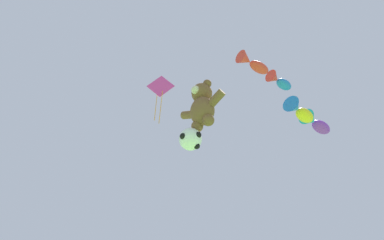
{
  "coord_description": "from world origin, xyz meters",
  "views": [
    {
      "loc": [
        7.98,
        -1.54,
        1.05
      ],
      "look_at": [
        1.05,
        5.62,
        8.62
      ],
      "focal_mm": 28.0,
      "sensor_mm": 36.0,
      "label": 1
    }
  ],
  "objects_px": {
    "fish_kite_goldfin": "(300,111)",
    "fish_kite_violet": "(316,123)",
    "fish_kite_crimson": "(252,63)",
    "diamond_kite": "(160,89)",
    "fish_kite_cobalt": "(279,81)",
    "teddy_bear_kite": "(202,105)",
    "soccer_ball_kite": "(191,139)"
  },
  "relations": [
    {
      "from": "fish_kite_cobalt",
      "to": "fish_kite_goldfin",
      "type": "relative_size",
      "value": 0.73
    },
    {
      "from": "fish_kite_crimson",
      "to": "diamond_kite",
      "type": "relative_size",
      "value": 0.51
    },
    {
      "from": "diamond_kite",
      "to": "soccer_ball_kite",
      "type": "bearing_deg",
      "value": -5.75
    },
    {
      "from": "fish_kite_cobalt",
      "to": "diamond_kite",
      "type": "height_order",
      "value": "diamond_kite"
    },
    {
      "from": "fish_kite_goldfin",
      "to": "fish_kite_violet",
      "type": "relative_size",
      "value": 0.86
    },
    {
      "from": "fish_kite_violet",
      "to": "diamond_kite",
      "type": "height_order",
      "value": "diamond_kite"
    },
    {
      "from": "fish_kite_crimson",
      "to": "diamond_kite",
      "type": "height_order",
      "value": "diamond_kite"
    },
    {
      "from": "fish_kite_goldfin",
      "to": "diamond_kite",
      "type": "xyz_separation_m",
      "value": [
        -4.82,
        -5.72,
        0.93
      ]
    },
    {
      "from": "soccer_ball_kite",
      "to": "diamond_kite",
      "type": "xyz_separation_m",
      "value": [
        -2.52,
        0.25,
        4.51
      ]
    },
    {
      "from": "soccer_ball_kite",
      "to": "fish_kite_violet",
      "type": "height_order",
      "value": "fish_kite_violet"
    },
    {
      "from": "fish_kite_crimson",
      "to": "fish_kite_cobalt",
      "type": "distance_m",
      "value": 2.48
    },
    {
      "from": "teddy_bear_kite",
      "to": "soccer_ball_kite",
      "type": "bearing_deg",
      "value": -163.08
    },
    {
      "from": "teddy_bear_kite",
      "to": "fish_kite_crimson",
      "type": "height_order",
      "value": "fish_kite_crimson"
    },
    {
      "from": "soccer_ball_kite",
      "to": "diamond_kite",
      "type": "distance_m",
      "value": 5.17
    },
    {
      "from": "fish_kite_cobalt",
      "to": "fish_kite_violet",
      "type": "relative_size",
      "value": 0.63
    },
    {
      "from": "fish_kite_cobalt",
      "to": "fish_kite_crimson",
      "type": "bearing_deg",
      "value": -90.15
    },
    {
      "from": "fish_kite_violet",
      "to": "fish_kite_crimson",
      "type": "bearing_deg",
      "value": -87.27
    },
    {
      "from": "diamond_kite",
      "to": "fish_kite_crimson",
      "type": "bearing_deg",
      "value": 11.55
    },
    {
      "from": "teddy_bear_kite",
      "to": "fish_kite_violet",
      "type": "height_order",
      "value": "fish_kite_violet"
    },
    {
      "from": "fish_kite_cobalt",
      "to": "fish_kite_goldfin",
      "type": "bearing_deg",
      "value": 95.46
    },
    {
      "from": "teddy_bear_kite",
      "to": "fish_kite_goldfin",
      "type": "relative_size",
      "value": 1.12
    },
    {
      "from": "fish_kite_crimson",
      "to": "diamond_kite",
      "type": "xyz_separation_m",
      "value": [
        -5.03,
        -1.03,
        1.09
      ]
    },
    {
      "from": "teddy_bear_kite",
      "to": "fish_kite_goldfin",
      "type": "bearing_deg",
      "value": 72.88
    },
    {
      "from": "fish_kite_goldfin",
      "to": "fish_kite_violet",
      "type": "bearing_deg",
      "value": 92.98
    },
    {
      "from": "fish_kite_crimson",
      "to": "diamond_kite",
      "type": "bearing_deg",
      "value": -168.45
    },
    {
      "from": "fish_kite_crimson",
      "to": "soccer_ball_kite",
      "type": "bearing_deg",
      "value": -152.96
    },
    {
      "from": "fish_kite_cobalt",
      "to": "fish_kite_violet",
      "type": "distance_m",
      "value": 4.75
    },
    {
      "from": "fish_kite_cobalt",
      "to": "fish_kite_violet",
      "type": "xyz_separation_m",
      "value": [
        -0.35,
        4.74,
        0.11
      ]
    },
    {
      "from": "fish_kite_cobalt",
      "to": "diamond_kite",
      "type": "bearing_deg",
      "value": -145.72
    },
    {
      "from": "teddy_bear_kite",
      "to": "soccer_ball_kite",
      "type": "distance_m",
      "value": 1.62
    },
    {
      "from": "fish_kite_goldfin",
      "to": "fish_kite_crimson",
      "type": "bearing_deg",
      "value": -87.41
    },
    {
      "from": "fish_kite_crimson",
      "to": "fish_kite_cobalt",
      "type": "height_order",
      "value": "fish_kite_cobalt"
    }
  ]
}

